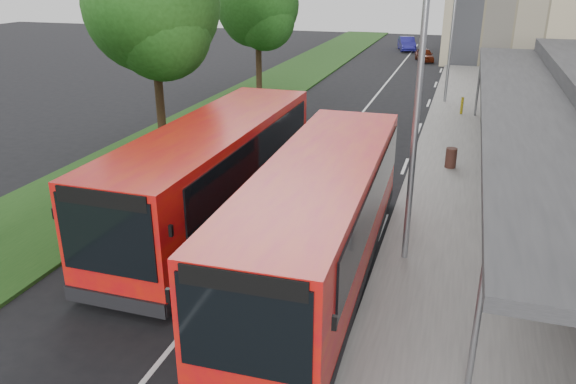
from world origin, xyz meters
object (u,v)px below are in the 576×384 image
litter_bin (451,158)px  car_far (407,44)px  car_near (424,55)px  bus_second (215,173)px  tree_mid (153,14)px  tree_far (258,10)px  bollard (462,106)px  lamp_post_far (452,20)px  bus_main (319,220)px  lamp_post_near (415,88)px

litter_bin → car_far: size_ratio=0.20×
car_near → bus_second: bearing=-109.9°
tree_mid → tree_far: tree_mid is taller
bollard → bus_second: bearing=-113.0°
tree_far → bus_second: (5.32, -18.19, -3.48)m
bus_second → litter_bin: size_ratio=14.32×
litter_bin → tree_mid: bearing=-175.6°
lamp_post_far → car_near: bearing=98.6°
bus_main → tree_far: bearing=112.8°
bollard → lamp_post_near: bearing=-93.6°
car_near → lamp_post_far: bearing=-95.9°
car_near → lamp_post_near: bearing=-100.6°
bus_second → litter_bin: 9.85m
lamp_post_near → bus_second: size_ratio=0.72×
tree_mid → car_far: (6.40, 35.87, -5.04)m
tree_mid → car_far: size_ratio=2.25×
car_far → bollard: bearing=-90.9°
tree_far → bollard: bearing=-9.0°
lamp_post_far → bus_main: 21.71m
tree_far → car_near: size_ratio=2.50×
bus_main → tree_mid: bearing=136.0°
tree_far → bus_main: tree_far is taller
bus_main → litter_bin: 9.84m
bollard → lamp_post_far: bearing=110.6°
lamp_post_far → bus_second: bearing=-106.9°
car_near → tree_mid: bearing=-120.9°
tree_far → litter_bin: 16.99m
lamp_post_near → bus_main: lamp_post_near is taller
bus_main → bollard: (3.03, 18.51, -0.97)m
tree_mid → bus_main: size_ratio=0.81×
car_near → bollard: bearing=-94.1°
lamp_post_near → bus_second: (-5.81, 0.86, -3.12)m
tree_mid → car_near: size_ratio=2.79×
tree_far → lamp_post_near: 22.07m
tree_far → car_near: tree_far is taller
car_far → bus_second: bearing=-105.0°
bus_main → car_near: bearing=89.4°
bus_second → tree_far: bearing=106.5°
lamp_post_near → litter_bin: bearing=83.4°
tree_mid → lamp_post_near: size_ratio=1.10×
litter_bin → bus_second: bearing=-133.4°
tree_far → lamp_post_far: (11.13, 0.95, -0.37)m
tree_far → lamp_post_near: lamp_post_near is taller
bollard → litter_bin: bearing=-91.0°
bus_second → car_far: 42.09m
litter_bin → car_far: car_far is taller
lamp_post_far → litter_bin: lamp_post_far is taller
tree_mid → bus_second: bearing=-49.3°
bus_second → car_near: (3.32, 35.58, -1.06)m
lamp_post_near → bus_second: 6.65m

